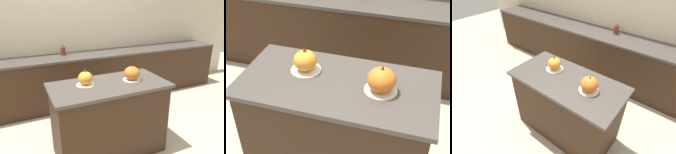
% 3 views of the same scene
% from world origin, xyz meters
% --- Properties ---
extents(ground_plane, '(12.00, 12.00, 0.00)m').
position_xyz_m(ground_plane, '(0.00, 0.00, 0.00)').
color(ground_plane, '#BCB29E').
extents(wall_back, '(8.00, 0.06, 2.50)m').
position_xyz_m(wall_back, '(0.00, 1.81, 1.25)').
color(wall_back, beige).
rests_on(wall_back, ground_plane).
extents(kitchen_island, '(1.35, 0.68, 0.90)m').
position_xyz_m(kitchen_island, '(0.00, 0.00, 0.45)').
color(kitchen_island, '#382314').
rests_on(kitchen_island, ground_plane).
extents(back_counter, '(6.00, 0.60, 0.90)m').
position_xyz_m(back_counter, '(0.00, 1.48, 0.45)').
color(back_counter, '#382314').
rests_on(back_counter, ground_plane).
extents(pumpkin_cake_left, '(0.22, 0.22, 0.20)m').
position_xyz_m(pumpkin_cake_left, '(-0.25, 0.08, 0.98)').
color(pumpkin_cake_left, silver).
rests_on(pumpkin_cake_left, kitchen_island).
extents(pumpkin_cake_right, '(0.22, 0.22, 0.20)m').
position_xyz_m(pumpkin_cake_right, '(0.30, 0.00, 0.99)').
color(pumpkin_cake_right, silver).
rests_on(pumpkin_cake_right, kitchen_island).
extents(bottle_tall, '(0.09, 0.09, 0.19)m').
position_xyz_m(bottle_tall, '(-0.16, 1.60, 0.99)').
color(bottle_tall, maroon).
rests_on(bottle_tall, back_counter).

